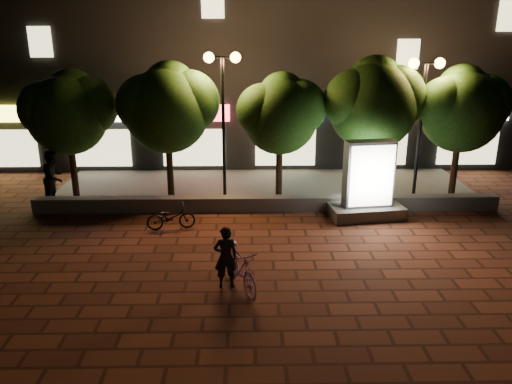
{
  "coord_description": "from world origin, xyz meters",
  "views": [
    {
      "loc": [
        -0.71,
        -12.38,
        6.0
      ],
      "look_at": [
        -0.43,
        1.5,
        1.48
      ],
      "focal_mm": 35.26,
      "sensor_mm": 36.0,
      "label": 1
    }
  ],
  "objects_px": {
    "tree_left": "(168,105)",
    "tree_far_right": "(463,106)",
    "tree_right": "(374,101)",
    "ad_kiosk": "(368,187)",
    "tree_far_left": "(69,110)",
    "scooter_parked": "(171,217)",
    "street_lamp_left": "(223,89)",
    "scooter_pink": "(240,268)",
    "street_lamp_right": "(424,92)",
    "tree_mid": "(281,111)",
    "pedestrian": "(54,177)",
    "rider": "(226,257)"
  },
  "relations": [
    {
      "from": "tree_mid",
      "to": "scooter_pink",
      "type": "distance_m",
      "value": 7.63
    },
    {
      "from": "tree_far_right",
      "to": "ad_kiosk",
      "type": "distance_m",
      "value": 4.94
    },
    {
      "from": "ad_kiosk",
      "to": "pedestrian",
      "type": "relative_size",
      "value": 1.34
    },
    {
      "from": "tree_right",
      "to": "street_lamp_right",
      "type": "relative_size",
      "value": 1.02
    },
    {
      "from": "tree_far_right",
      "to": "street_lamp_left",
      "type": "distance_m",
      "value": 8.58
    },
    {
      "from": "street_lamp_right",
      "to": "scooter_pink",
      "type": "xyz_separation_m",
      "value": [
        -6.38,
        -6.74,
        -3.33
      ]
    },
    {
      "from": "tree_left",
      "to": "ad_kiosk",
      "type": "xyz_separation_m",
      "value": [
        6.73,
        -2.19,
        -2.39
      ]
    },
    {
      "from": "tree_far_right",
      "to": "scooter_parked",
      "type": "distance_m",
      "value": 11.0
    },
    {
      "from": "scooter_pink",
      "to": "pedestrian",
      "type": "relative_size",
      "value": 0.96
    },
    {
      "from": "tree_left",
      "to": "tree_far_right",
      "type": "distance_m",
      "value": 10.5
    },
    {
      "from": "tree_left",
      "to": "tree_far_left",
      "type": "bearing_deg",
      "value": -180.0
    },
    {
      "from": "tree_far_left",
      "to": "rider",
      "type": "relative_size",
      "value": 2.94
    },
    {
      "from": "ad_kiosk",
      "to": "scooter_parked",
      "type": "distance_m",
      "value": 6.46
    },
    {
      "from": "tree_far_left",
      "to": "tree_right",
      "type": "xyz_separation_m",
      "value": [
        10.8,
        0.0,
        0.27
      ]
    },
    {
      "from": "tree_left",
      "to": "tree_far_right",
      "type": "height_order",
      "value": "tree_left"
    },
    {
      "from": "tree_mid",
      "to": "tree_far_right",
      "type": "bearing_deg",
      "value": 0.0
    },
    {
      "from": "tree_far_left",
      "to": "scooter_parked",
      "type": "relative_size",
      "value": 3.08
    },
    {
      "from": "tree_far_left",
      "to": "street_lamp_right",
      "type": "height_order",
      "value": "street_lamp_right"
    },
    {
      "from": "street_lamp_left",
      "to": "scooter_pink",
      "type": "bearing_deg",
      "value": -84.72
    },
    {
      "from": "rider",
      "to": "pedestrian",
      "type": "height_order",
      "value": "pedestrian"
    },
    {
      "from": "street_lamp_left",
      "to": "street_lamp_right",
      "type": "bearing_deg",
      "value": 0.0
    },
    {
      "from": "ad_kiosk",
      "to": "street_lamp_right",
      "type": "bearing_deg",
      "value": 40.97
    },
    {
      "from": "street_lamp_right",
      "to": "scooter_pink",
      "type": "height_order",
      "value": "street_lamp_right"
    },
    {
      "from": "tree_mid",
      "to": "scooter_parked",
      "type": "bearing_deg",
      "value": -139.4
    },
    {
      "from": "tree_left",
      "to": "pedestrian",
      "type": "relative_size",
      "value": 2.51
    },
    {
      "from": "tree_mid",
      "to": "ad_kiosk",
      "type": "relative_size",
      "value": 1.73
    },
    {
      "from": "tree_left",
      "to": "ad_kiosk",
      "type": "bearing_deg",
      "value": -18.0
    },
    {
      "from": "street_lamp_left",
      "to": "rider",
      "type": "height_order",
      "value": "street_lamp_left"
    },
    {
      "from": "tree_far_left",
      "to": "street_lamp_right",
      "type": "distance_m",
      "value": 12.47
    },
    {
      "from": "tree_mid",
      "to": "scooter_pink",
      "type": "xyz_separation_m",
      "value": [
        -1.43,
        -7.0,
        -2.66
      ]
    },
    {
      "from": "street_lamp_right",
      "to": "ad_kiosk",
      "type": "relative_size",
      "value": 1.91
    },
    {
      "from": "tree_right",
      "to": "ad_kiosk",
      "type": "distance_m",
      "value": 3.38
    },
    {
      "from": "tree_far_right",
      "to": "pedestrian",
      "type": "distance_m",
      "value": 14.7
    },
    {
      "from": "tree_mid",
      "to": "rider",
      "type": "distance_m",
      "value": 7.49
    },
    {
      "from": "tree_left",
      "to": "pedestrian",
      "type": "distance_m",
      "value": 4.73
    },
    {
      "from": "tree_far_left",
      "to": "tree_far_right",
      "type": "distance_m",
      "value": 14.0
    },
    {
      "from": "tree_left",
      "to": "tree_far_right",
      "type": "bearing_deg",
      "value": -0.0
    },
    {
      "from": "ad_kiosk",
      "to": "rider",
      "type": "distance_m",
      "value": 6.5
    },
    {
      "from": "tree_far_left",
      "to": "tree_mid",
      "type": "height_order",
      "value": "tree_far_left"
    },
    {
      "from": "scooter_pink",
      "to": "pedestrian",
      "type": "height_order",
      "value": "pedestrian"
    },
    {
      "from": "street_lamp_left",
      "to": "tree_far_right",
      "type": "bearing_deg",
      "value": 1.76
    },
    {
      "from": "ad_kiosk",
      "to": "rider",
      "type": "relative_size",
      "value": 1.65
    },
    {
      "from": "tree_mid",
      "to": "tree_right",
      "type": "xyz_separation_m",
      "value": [
        3.31,
        0.0,
        0.35
      ]
    },
    {
      "from": "street_lamp_left",
      "to": "rider",
      "type": "xyz_separation_m",
      "value": [
        0.28,
        -6.6,
        -3.24
      ]
    },
    {
      "from": "tree_right",
      "to": "ad_kiosk",
      "type": "bearing_deg",
      "value": -104.66
    },
    {
      "from": "tree_mid",
      "to": "tree_right",
      "type": "height_order",
      "value": "tree_right"
    },
    {
      "from": "tree_far_right",
      "to": "tree_right",
      "type": "bearing_deg",
      "value": 180.0
    },
    {
      "from": "ad_kiosk",
      "to": "rider",
      "type": "bearing_deg",
      "value": -133.9
    },
    {
      "from": "tree_right",
      "to": "tree_far_right",
      "type": "distance_m",
      "value": 3.2
    },
    {
      "from": "tree_mid",
      "to": "pedestrian",
      "type": "relative_size",
      "value": 2.31
    }
  ]
}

